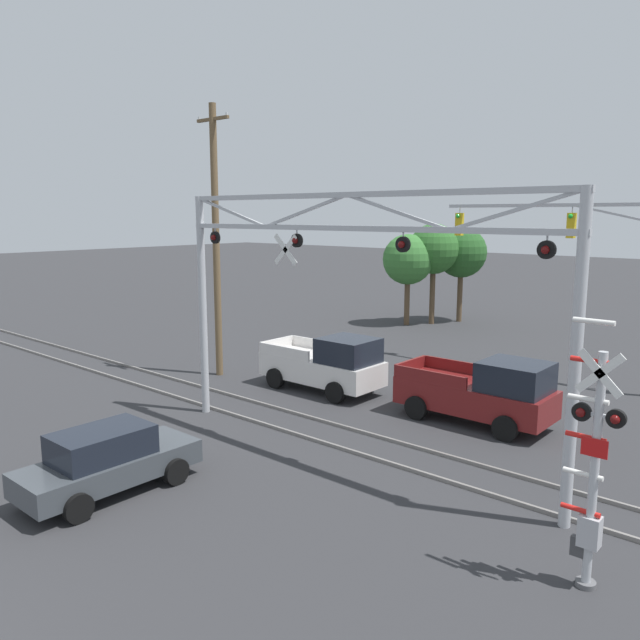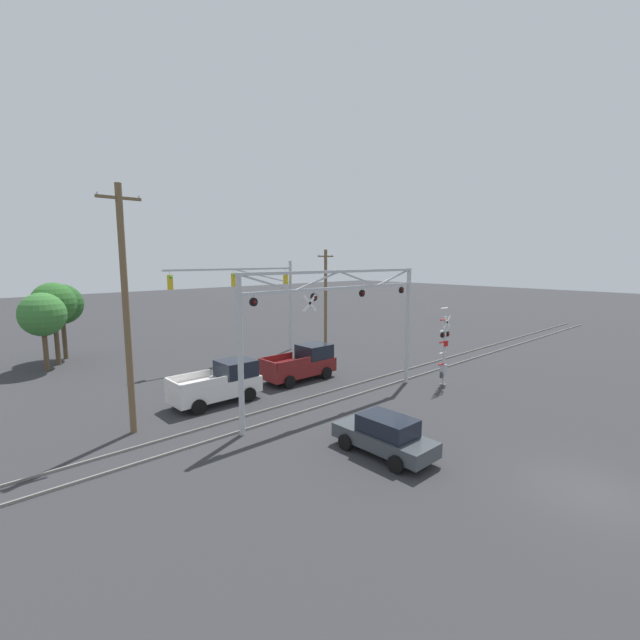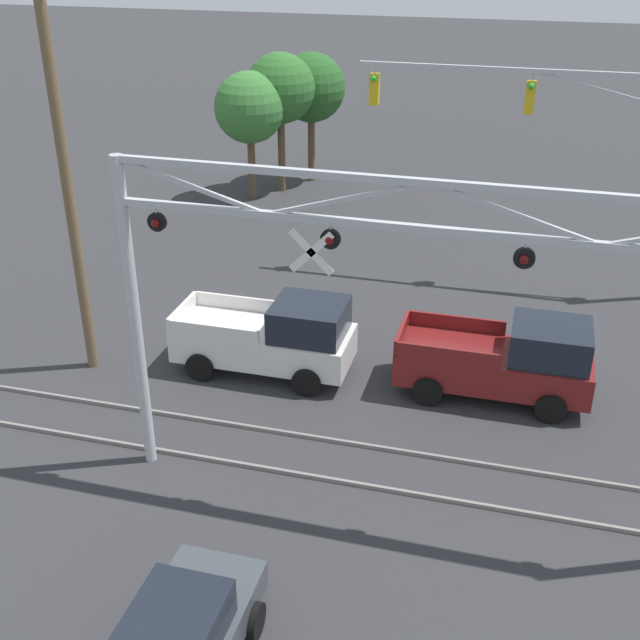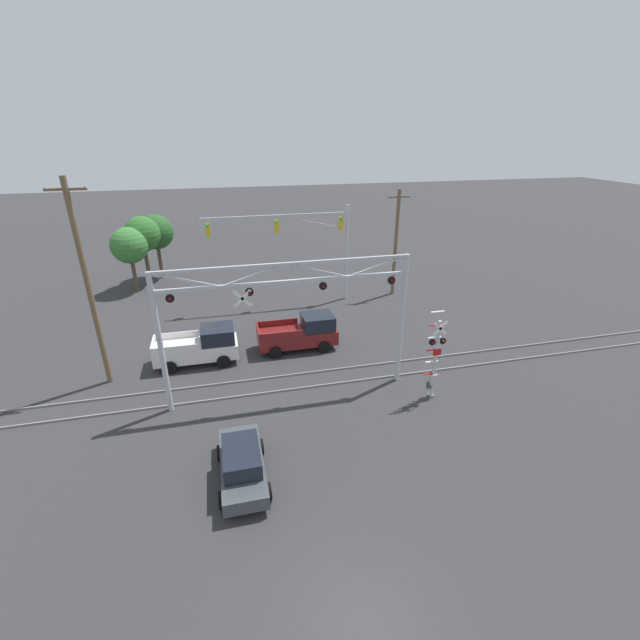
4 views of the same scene
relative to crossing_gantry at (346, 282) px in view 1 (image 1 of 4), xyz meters
The scene contains 11 objects.
rail_track_near 4.73m from the crossing_gantry, 87.48° to the left, with size 80.00×0.08×0.10m, color gray.
rail_track_far 5.02m from the crossing_gantry, 89.58° to the left, with size 80.00×0.08×0.10m, color gray.
crossing_gantry is the anchor object (origin of this frame).
crossing_signal_mast 7.76m from the crossing_gantry, 15.53° to the right, with size 0.97×0.35×4.80m.
pickup_truck_lead 6.38m from the crossing_gantry, 71.70° to the left, with size 4.87×2.17×2.14m.
pickup_truck_following 7.36m from the crossing_gantry, 134.41° to the left, with size 4.75×2.17×2.14m.
sedan_waiting 7.29m from the crossing_gantry, 117.47° to the right, with size 1.91×4.22×1.58m.
utility_pole_left 10.02m from the crossing_gantry, 159.56° to the left, with size 1.80×0.28×10.74m.
background_tree_beyond_span 21.76m from the crossing_gantry, 114.63° to the left, with size 2.98×2.98×5.99m.
background_tree_far_left_verge 23.13m from the crossing_gantry, 110.83° to the left, with size 3.05×3.05×5.76m.
background_tree_far_right_verge 21.04m from the crossing_gantry, 118.44° to the left, with size 2.97×2.97×5.39m.
Camera 1 is at (10.06, -0.91, 6.51)m, focal length 35.00 mm.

